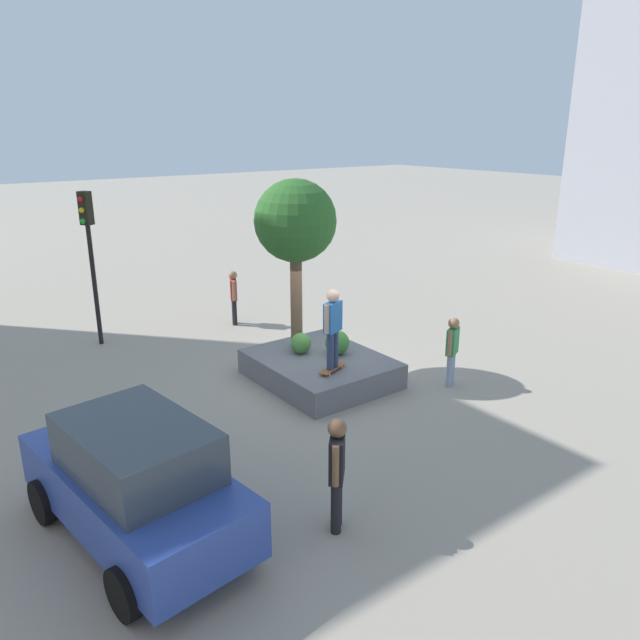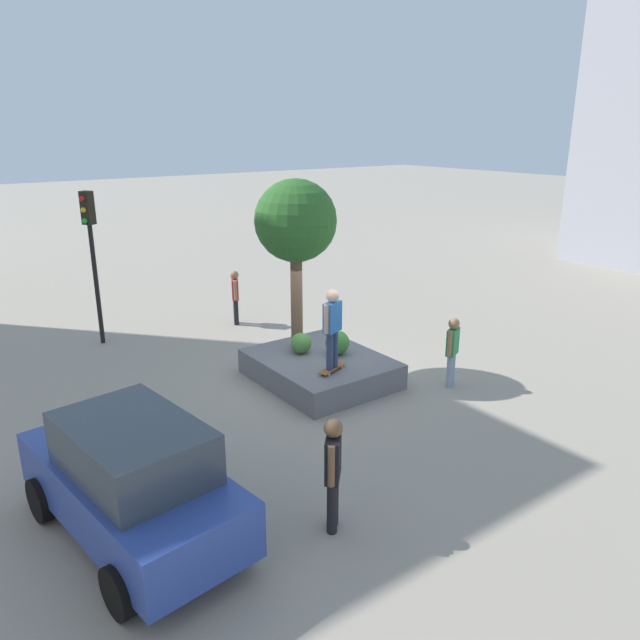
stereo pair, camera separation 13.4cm
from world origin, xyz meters
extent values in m
plane|color=#9E9384|center=(0.00, 0.00, 0.00)|extent=(120.00, 120.00, 0.00)
cube|color=slate|center=(-0.05, -0.05, 0.29)|extent=(3.15, 2.60, 0.58)
cylinder|color=brown|center=(0.80, 0.02, 1.85)|extent=(0.28, 0.28, 2.54)
sphere|color=#2D6628|center=(0.80, 0.02, 3.64)|extent=(1.89, 1.89, 1.89)
sphere|color=#4C8C3D|center=(0.42, 0.16, 0.83)|extent=(0.49, 0.49, 0.49)
sphere|color=#3D7A33|center=(-0.14, -0.49, 0.87)|extent=(0.57, 0.57, 0.57)
cube|color=brown|center=(-0.89, 0.24, 0.65)|extent=(0.47, 0.82, 0.02)
sphere|color=beige|center=(-1.06, 0.45, 0.61)|extent=(0.06, 0.06, 0.06)
sphere|color=beige|center=(-0.90, 0.51, 0.61)|extent=(0.06, 0.06, 0.06)
sphere|color=beige|center=(-0.89, -0.03, 0.61)|extent=(0.06, 0.06, 0.06)
sphere|color=beige|center=(-0.73, 0.03, 0.61)|extent=(0.06, 0.06, 0.06)
cylinder|color=navy|center=(-0.86, 0.15, 1.08)|extent=(0.15, 0.15, 0.84)
cylinder|color=navy|center=(-0.93, 0.33, 1.08)|extent=(0.15, 0.15, 0.84)
cube|color=#2D6BB2|center=(-0.89, 0.24, 1.82)|extent=(0.36, 0.51, 0.66)
cylinder|color=#D8AD8C|center=(-0.80, 0.01, 1.84)|extent=(0.10, 0.10, 0.62)
cylinder|color=#D8AD8C|center=(-0.98, 0.47, 1.84)|extent=(0.10, 0.10, 0.62)
sphere|color=#D8AD8C|center=(-0.89, 0.24, 2.29)|extent=(0.27, 0.27, 0.27)
cube|color=#2D479E|center=(-3.01, 5.45, 0.75)|extent=(4.22, 2.19, 0.81)
cube|color=#38424C|center=(-3.22, 5.42, 1.52)|extent=(2.43, 1.76, 0.73)
cylinder|color=black|center=(-1.84, 6.45, 0.34)|extent=(0.71, 0.29, 0.69)
cylinder|color=black|center=(-1.63, 4.77, 0.34)|extent=(0.71, 0.29, 0.69)
cylinder|color=black|center=(-4.40, 6.13, 0.34)|extent=(0.71, 0.29, 0.69)
cylinder|color=black|center=(-4.19, 4.45, 0.34)|extent=(0.71, 0.29, 0.69)
cylinder|color=black|center=(5.56, 3.27, 1.63)|extent=(0.12, 0.12, 3.26)
cube|color=black|center=(5.56, 3.27, 3.69)|extent=(0.37, 0.35, 0.85)
sphere|color=red|center=(5.48, 3.39, 3.93)|extent=(0.14, 0.14, 0.14)
sphere|color=gold|center=(5.48, 3.39, 3.65)|extent=(0.14, 0.14, 0.14)
sphere|color=green|center=(5.48, 3.39, 3.37)|extent=(0.14, 0.14, 0.14)
cylinder|color=black|center=(4.80, -0.48, 0.39)|extent=(0.14, 0.14, 0.78)
cylinder|color=black|center=(4.96, -0.56, 0.39)|extent=(0.14, 0.14, 0.78)
cube|color=#B23338|center=(4.88, -0.52, 1.08)|extent=(0.48, 0.36, 0.61)
cylinder|color=#9E7251|center=(4.67, -0.42, 1.10)|extent=(0.09, 0.09, 0.57)
cylinder|color=#9E7251|center=(5.09, -0.62, 1.10)|extent=(0.09, 0.09, 0.57)
sphere|color=#9E7251|center=(4.88, -0.52, 1.51)|extent=(0.25, 0.25, 0.25)
cylinder|color=black|center=(-4.66, 3.10, 0.42)|extent=(0.15, 0.15, 0.85)
cylinder|color=black|center=(-4.52, 2.96, 0.42)|extent=(0.15, 0.15, 0.85)
cube|color=black|center=(-4.59, 3.03, 1.18)|extent=(0.49, 0.47, 0.66)
cylinder|color=brown|center=(-4.77, 3.20, 1.20)|extent=(0.10, 0.10, 0.63)
cylinder|color=brown|center=(-4.41, 2.86, 1.20)|extent=(0.10, 0.10, 0.63)
sphere|color=brown|center=(-4.59, 3.03, 1.65)|extent=(0.28, 0.28, 0.28)
cylinder|color=#8C9EB7|center=(-2.03, -2.35, 0.39)|extent=(0.14, 0.14, 0.77)
cylinder|color=#8C9EB7|center=(-2.11, -2.18, 0.39)|extent=(0.14, 0.14, 0.77)
cube|color=#338C4C|center=(-2.07, -2.27, 1.07)|extent=(0.36, 0.47, 0.60)
cylinder|color=#9E7251|center=(-1.97, -2.47, 1.09)|extent=(0.09, 0.09, 0.57)
cylinder|color=#9E7251|center=(-2.17, -2.06, 1.09)|extent=(0.09, 0.09, 0.57)
sphere|color=#9E7251|center=(-2.07, -2.27, 1.50)|extent=(0.25, 0.25, 0.25)
camera|label=1|loc=(-10.54, 7.76, 5.68)|focal=33.93mm
camera|label=2|loc=(-10.62, 7.66, 5.68)|focal=33.93mm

